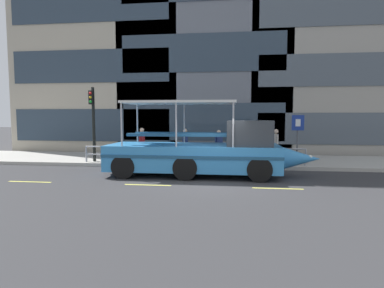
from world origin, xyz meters
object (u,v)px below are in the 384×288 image
Objects in this scene: duck_tour_boat at (205,152)px; pedestrian_near_bow at (276,142)px; pedestrian_mid_left at (219,142)px; pedestrian_mid_right at (185,141)px; parking_sign at (298,131)px; traffic_light_pole at (93,117)px; pedestrian_near_stern at (142,140)px.

pedestrian_near_bow is (3.42, 3.16, 0.19)m from duck_tour_boat.
duck_tour_boat is 5.28× the size of pedestrian_near_bow.
pedestrian_mid_right is at bearing 173.81° from pedestrian_mid_left.
parking_sign reaches higher than pedestrian_mid_right.
pedestrian_near_bow is at bearing 4.35° from traffic_light_pole.
pedestrian_mid_left is at bearing 82.97° from duck_tour_boat.
pedestrian_mid_right reaches higher than pedestrian_mid_left.
pedestrian_near_stern is at bearing -179.12° from pedestrian_mid_left.
pedestrian_near_bow is (-0.98, 0.53, -0.63)m from parking_sign.
duck_tour_boat is at bearing -137.32° from pedestrian_near_bow.
pedestrian_near_stern is at bearing -173.58° from pedestrian_mid_right.
parking_sign is at bearing 1.07° from traffic_light_pole.
duck_tour_boat is 4.66m from pedestrian_near_bow.
parking_sign is (10.60, 0.20, -0.72)m from traffic_light_pole.
pedestrian_mid_left is (-2.98, 0.45, -0.05)m from pedestrian_near_bow.
duck_tour_boat reaches higher than pedestrian_near_bow.
traffic_light_pole reaches higher than pedestrian_near_stern.
pedestrian_mid_right is (-4.86, 0.65, -0.01)m from pedestrian_near_bow.
duck_tour_boat is at bearing -97.03° from pedestrian_mid_left.
pedestrian_near_bow reaches higher than pedestrian_mid_right.
pedestrian_mid_left is 1.90m from pedestrian_mid_right.
parking_sign is 6.00m from pedestrian_mid_right.
pedestrian_near_bow is at bearing -2.99° from pedestrian_near_stern.
duck_tour_boat is 5.23m from pedestrian_near_stern.
pedestrian_mid_right is at bearing 16.20° from traffic_light_pole.
traffic_light_pole is at bearing -163.80° from pedestrian_mid_right.
pedestrian_mid_right is (-5.85, 1.18, -0.64)m from parking_sign.
traffic_light_pole is 10.63m from parking_sign.
duck_tour_boat is at bearing -69.28° from pedestrian_mid_right.
pedestrian_mid_right is (4.76, 1.38, -1.36)m from traffic_light_pole.
pedestrian_near_bow is 7.28m from pedestrian_near_stern.
duck_tour_boat is (6.20, -2.43, -1.53)m from traffic_light_pole.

